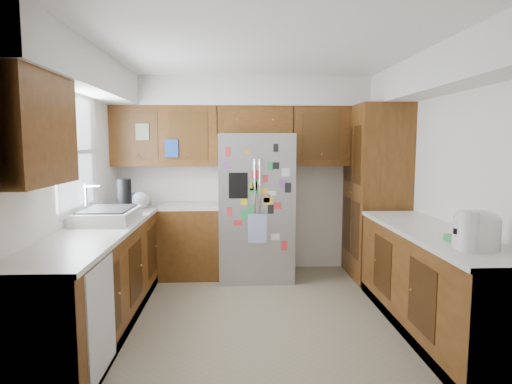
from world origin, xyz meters
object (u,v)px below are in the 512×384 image
rice_cooker (476,228)px  paper_towel (469,231)px  fridge (256,206)px  pantry (376,192)px

rice_cooker → paper_towel: size_ratio=1.15×
fridge → rice_cooker: bearing=-57.0°
pantry → paper_towel: pantry is taller
rice_cooker → fridge: bearing=123.0°
paper_towel → rice_cooker: bearing=40.4°
pantry → rice_cooker: 2.25m
pantry → fridge: bearing=177.9°
rice_cooker → paper_towel: (-0.11, -0.09, -0.00)m
pantry → rice_cooker: size_ratio=6.48×
pantry → paper_towel: 2.35m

